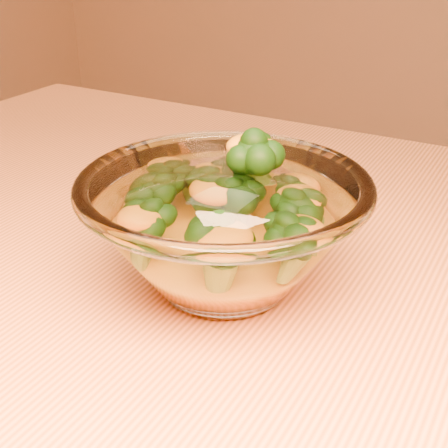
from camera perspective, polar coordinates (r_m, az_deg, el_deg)
The scene contains 4 objects.
table at distance 0.53m, azimuth 5.72°, elevation -15.94°, with size 1.20×0.80×0.75m.
glass_bowl at distance 0.46m, azimuth -0.00°, elevation -0.52°, with size 0.21×0.21×0.09m.
cheese_sauce at distance 0.47m, azimuth -0.00°, elevation -2.69°, with size 0.12×0.12×0.03m, color orange.
broccoli_heap at distance 0.46m, azimuth 0.32°, elevation 1.57°, with size 0.16×0.14×0.08m.
Camera 1 is at (0.14, -0.36, 1.01)m, focal length 50.00 mm.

